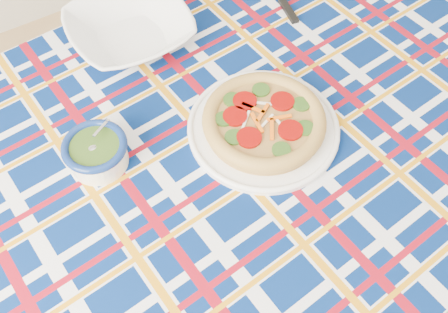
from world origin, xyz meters
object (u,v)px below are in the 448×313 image
pesto_bowl (96,151)px  serving_bowl (130,30)px  dining_table (190,180)px  main_focaccia_plate (264,121)px

pesto_bowl → serving_bowl: pesto_bowl is taller
dining_table → main_focaccia_plate: (0.18, -0.02, 0.11)m
main_focaccia_plate → pesto_bowl: (-0.33, 0.11, 0.01)m
dining_table → main_focaccia_plate: size_ratio=5.17×
main_focaccia_plate → pesto_bowl: pesto_bowl is taller
main_focaccia_plate → pesto_bowl: size_ratio=2.55×
pesto_bowl → serving_bowl: size_ratio=0.45×
pesto_bowl → dining_table: bearing=-30.2°
dining_table → main_focaccia_plate: bearing=-11.5°
dining_table → pesto_bowl: bearing=144.9°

